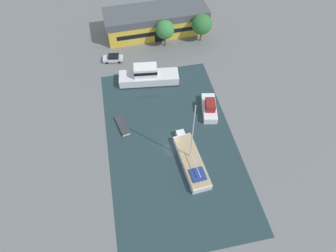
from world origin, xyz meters
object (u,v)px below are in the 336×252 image
at_px(quay_tree_by_water, 202,24).
at_px(cabin_boat, 209,108).
at_px(quay_tree_near_building, 165,30).
at_px(parked_car, 113,58).
at_px(small_dinghy, 123,126).
at_px(sailboat_moored, 191,161).
at_px(motor_cruiser, 148,76).
at_px(warehouse_building, 156,21).

bearing_deg(quay_tree_by_water, cabin_boat, -100.84).
relative_size(quay_tree_near_building, parked_car, 1.41).
distance_m(small_dinghy, cabin_boat, 16.31).
bearing_deg(sailboat_moored, parked_car, 104.94).
distance_m(parked_car, motor_cruiser, 10.08).
relative_size(quay_tree_near_building, cabin_boat, 0.92).
bearing_deg(warehouse_building, quay_tree_by_water, -31.86).
height_order(warehouse_building, quay_tree_by_water, quay_tree_by_water).
bearing_deg(small_dinghy, quay_tree_near_building, 47.17).
height_order(quay_tree_near_building, quay_tree_by_water, quay_tree_by_water).
distance_m(quay_tree_near_building, quay_tree_by_water, 8.34).
bearing_deg(small_dinghy, warehouse_building, 54.27).
height_order(quay_tree_by_water, sailboat_moored, sailboat_moored).
xyz_separation_m(warehouse_building, parked_car, (-10.96, -8.58, -2.08)).
relative_size(warehouse_building, quay_tree_near_building, 3.79).
xyz_separation_m(quay_tree_by_water, small_dinghy, (-20.33, -21.56, -3.98)).
bearing_deg(cabin_boat, sailboat_moored, -109.52).
height_order(warehouse_building, small_dinghy, warehouse_building).
bearing_deg(sailboat_moored, cabin_boat, 54.46).
relative_size(sailboat_moored, motor_cruiser, 1.10).
bearing_deg(small_dinghy, motor_cruiser, 45.21).
bearing_deg(sailboat_moored, motor_cruiser, 95.68).
xyz_separation_m(warehouse_building, cabin_boat, (5.29, -26.43, -1.87)).
distance_m(quay_tree_near_building, cabin_boat, 21.55).
height_order(sailboat_moored, small_dinghy, sailboat_moored).
relative_size(quay_tree_by_water, sailboat_moored, 0.48).
distance_m(sailboat_moored, motor_cruiser, 20.71).
xyz_separation_m(motor_cruiser, cabin_boat, (9.89, -10.07, -0.47)).
bearing_deg(quay_tree_near_building, small_dinghy, -119.34).
relative_size(small_dinghy, cabin_boat, 0.69).
distance_m(warehouse_building, small_dinghy, 29.18).
distance_m(quay_tree_by_water, motor_cruiser, 17.98).
xyz_separation_m(parked_car, cabin_boat, (16.25, -17.86, 0.21)).
bearing_deg(motor_cruiser, cabin_boat, -128.89).
bearing_deg(parked_car, cabin_boat, -129.40).
height_order(warehouse_building, cabin_boat, warehouse_building).
bearing_deg(quay_tree_by_water, warehouse_building, 150.23).
xyz_separation_m(quay_tree_by_water, parked_car, (-20.29, -3.24, -3.47)).
relative_size(sailboat_moored, cabin_boat, 1.99).
xyz_separation_m(parked_car, sailboat_moored, (10.18, -28.13, -0.06)).
distance_m(sailboat_moored, cabin_boat, 11.93).
distance_m(warehouse_building, cabin_boat, 27.02).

